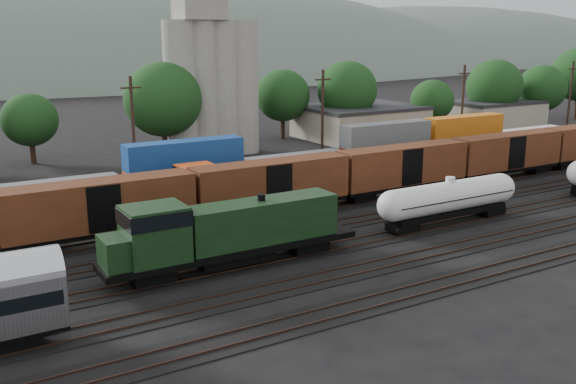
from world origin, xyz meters
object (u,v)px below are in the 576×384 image
orange_locomotive (237,182)px  grain_silo (211,72)px  green_locomotive (220,232)px  tank_car_a (449,198)px

orange_locomotive → grain_silo: size_ratio=0.58×
green_locomotive → grain_silo: (17.89, 41.00, 8.41)m
tank_car_a → grain_silo: grain_silo is taller
green_locomotive → tank_car_a: 21.83m
green_locomotive → tank_car_a: size_ratio=1.25×
tank_car_a → grain_silo: (-3.94, 41.00, 8.86)m
orange_locomotive → grain_silo: bearing=70.7°
green_locomotive → orange_locomotive: (8.81, 15.00, -0.42)m
tank_car_a → orange_locomotive: size_ratio=0.90×
orange_locomotive → grain_silo: (9.08, 26.00, 8.83)m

